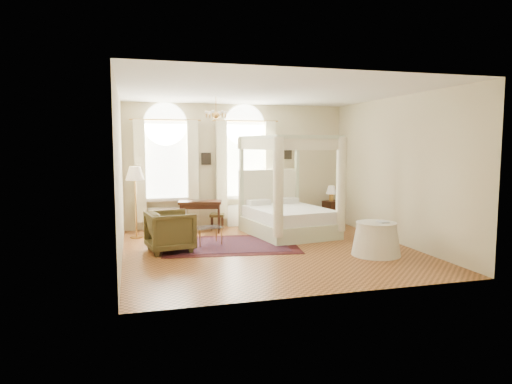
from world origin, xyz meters
TOP-DOWN VIEW (x-y plane):
  - ground at (0.00, 0.00)m, footprint 6.00×6.00m
  - room_walls at (0.00, 0.00)m, footprint 6.00×6.00m
  - window_left at (-1.90, 2.87)m, footprint 1.62×0.27m
  - window_right at (0.20, 2.87)m, footprint 1.62×0.27m
  - chandelier at (-0.90, 1.20)m, footprint 0.51×0.45m
  - wall_pictures at (0.09, 2.97)m, footprint 2.54×0.03m
  - canopy_bed at (0.94, 1.43)m, footprint 2.17×2.51m
  - nightstand at (2.70, 2.70)m, footprint 0.54×0.51m
  - nightstand_lamp at (2.68, 2.74)m, footprint 0.29×0.29m
  - writing_desk at (-1.11, 2.36)m, footprint 1.17×0.78m
  - laptop at (-1.17, 2.24)m, footprint 0.40×0.29m
  - stool at (-0.64, 2.59)m, footprint 0.45×0.45m
  - armchair at (-2.03, 0.44)m, footprint 1.07×1.04m
  - coffee_table at (-1.16, 0.85)m, footprint 0.66×0.52m
  - floor_lamp at (-2.70, 2.06)m, footprint 0.44×0.44m
  - oriental_rug at (-0.70, 0.67)m, footprint 3.14×2.44m
  - side_table at (1.95, -1.00)m, footprint 0.98×0.98m
  - book at (1.96, -1.05)m, footprint 0.21×0.27m

SIDE VIEW (x-z plane):
  - ground at x=0.00m, z-range 0.00..0.00m
  - oriental_rug at x=-0.70m, z-range 0.00..0.01m
  - nightstand at x=2.70m, z-range 0.00..0.64m
  - side_table at x=1.95m, z-range -0.01..0.66m
  - stool at x=-0.64m, z-range 0.14..0.56m
  - coffee_table at x=-1.16m, z-range 0.16..0.56m
  - armchair at x=-2.03m, z-range 0.00..0.85m
  - canopy_bed at x=0.94m, z-range -0.66..1.77m
  - book at x=1.96m, z-range 0.67..0.69m
  - writing_desk at x=-1.11m, z-range 0.28..1.09m
  - laptop at x=-1.17m, z-range 0.80..0.83m
  - nightstand_lamp at x=2.68m, z-range 0.70..1.13m
  - floor_lamp at x=-2.70m, z-range 0.60..2.32m
  - window_left at x=-1.90m, z-range -0.16..3.13m
  - window_right at x=0.20m, z-range -0.16..3.13m
  - wall_pictures at x=0.09m, z-range 1.70..2.09m
  - room_walls at x=0.00m, z-range -1.02..4.98m
  - chandelier at x=-0.90m, z-range 2.66..3.16m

